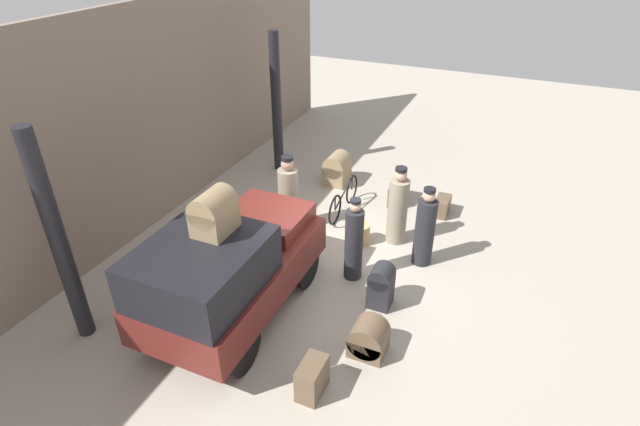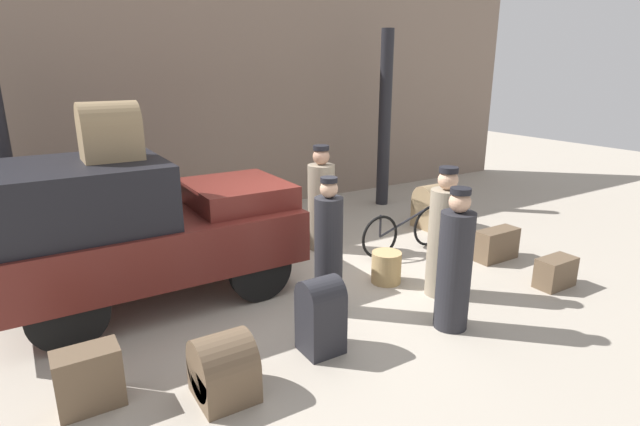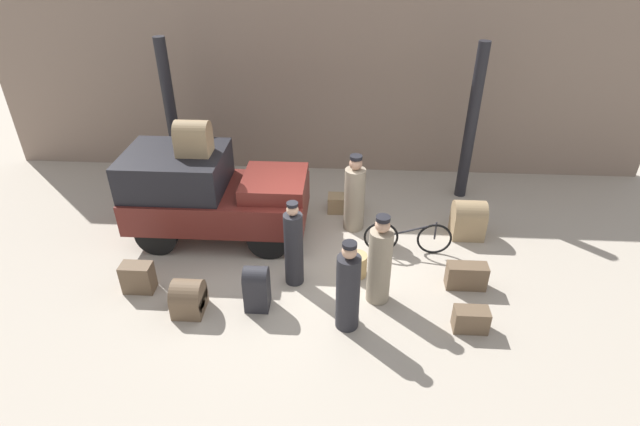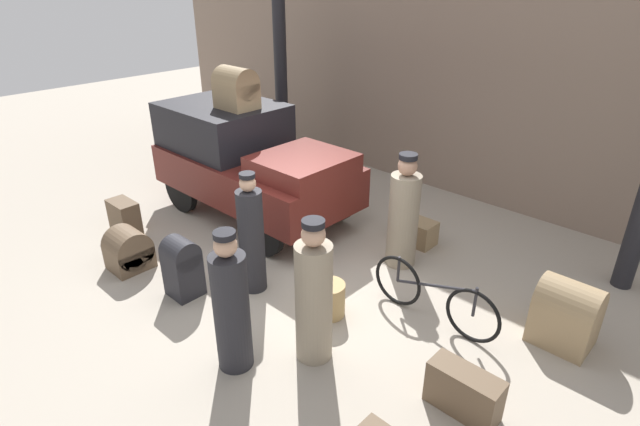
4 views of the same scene
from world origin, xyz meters
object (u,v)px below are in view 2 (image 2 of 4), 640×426
porter_standing_middle (444,238)px  trunk_large_brown (321,313)px  porter_with_bicycle (455,266)px  suitcase_small_leather (497,244)px  porter_lifting_near_truck (329,251)px  suitcase_tan_flat (555,272)px  trunk_on_truck_roof (110,132)px  truck (136,225)px  trunk_barrel_dark (434,206)px  porter_carrying_trunk (321,203)px  trunk_wicker_pale (223,369)px  trunk_umber_medium (289,228)px  suitcase_black_upright (89,379)px  wicker_basket (386,267)px  bicycle (406,231)px

porter_standing_middle → trunk_large_brown: 2.09m
porter_with_bicycle → suitcase_small_leather: size_ratio=2.31×
porter_lifting_near_truck → suitcase_tan_flat: porter_lifting_near_truck is taller
porter_with_bicycle → trunk_large_brown: porter_with_bicycle is taller
trunk_on_truck_roof → suitcase_tan_flat: bearing=-26.9°
truck → porter_lifting_near_truck: (1.84, -1.46, -0.23)m
trunk_barrel_dark → porter_carrying_trunk: bearing=176.2°
truck → porter_with_bicycle: size_ratio=2.16×
trunk_wicker_pale → trunk_umber_medium: size_ratio=0.87×
porter_carrying_trunk → trunk_wicker_pale: bearing=-134.9°
truck → trunk_barrel_dark: (5.24, 0.24, -0.60)m
trunk_barrel_dark → suitcase_black_upright: bearing=-160.9°
trunk_umber_medium → truck: bearing=-158.4°
wicker_basket → trunk_wicker_pale: trunk_wicker_pale is taller
porter_with_bicycle → porter_standing_middle: size_ratio=0.97×
suitcase_black_upright → wicker_basket: bearing=10.0°
bicycle → porter_carrying_trunk: 1.41m
porter_lifting_near_truck → porter_standing_middle: 1.53m
porter_carrying_trunk → suitcase_black_upright: (-3.78, -2.28, -0.48)m
bicycle → wicker_basket: size_ratio=3.95×
truck → trunk_umber_medium: truck is taller
trunk_on_truck_roof → porter_lifting_near_truck: bearing=-36.0°
porter_with_bicycle → suitcase_small_leather: porter_with_bicycle is taller
wicker_basket → trunk_large_brown: (-1.66, -0.98, 0.21)m
porter_standing_middle → suitcase_black_upright: 4.23m
trunk_wicker_pale → porter_lifting_near_truck: bearing=27.8°
wicker_basket → porter_with_bicycle: bearing=-96.3°
truck → porter_carrying_trunk: (2.90, 0.40, -0.24)m
suitcase_black_upright → trunk_large_brown: size_ratio=0.67×
bicycle → trunk_large_brown: bearing=-146.9°
porter_with_bicycle → porter_lifting_near_truck: (-0.96, 1.07, 0.02)m
wicker_basket → trunk_large_brown: 1.94m
suitcase_tan_flat → suitcase_small_leather: suitcase_small_leather is taller
trunk_barrel_dark → bicycle: bearing=-151.9°
truck → wicker_basket: bearing=-22.2°
truck → porter_carrying_trunk: size_ratio=2.10×
bicycle → porter_lifting_near_truck: (-2.11, -1.02, 0.41)m
truck → trunk_on_truck_roof: trunk_on_truck_roof is taller
porter_with_bicycle → trunk_wicker_pale: 2.69m
wicker_basket → bicycle: bearing=37.1°
trunk_umber_medium → trunk_large_brown: (-1.39, -3.24, 0.24)m
wicker_basket → trunk_wicker_pale: size_ratio=0.71×
wicker_basket → suitcase_tan_flat: size_ratio=0.79×
wicker_basket → trunk_wicker_pale: (-2.79, -1.15, 0.05)m
suitcase_tan_flat → suitcase_black_upright: size_ratio=1.00×
suitcase_black_upright → porter_carrying_trunk: bearing=31.0°
wicker_basket → porter_lifting_near_truck: bearing=-166.7°
porter_carrying_trunk → trunk_on_truck_roof: bearing=-172.6°
suitcase_black_upright → trunk_barrel_dark: size_ratio=0.69×
porter_carrying_trunk → trunk_umber_medium: size_ratio=2.39×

